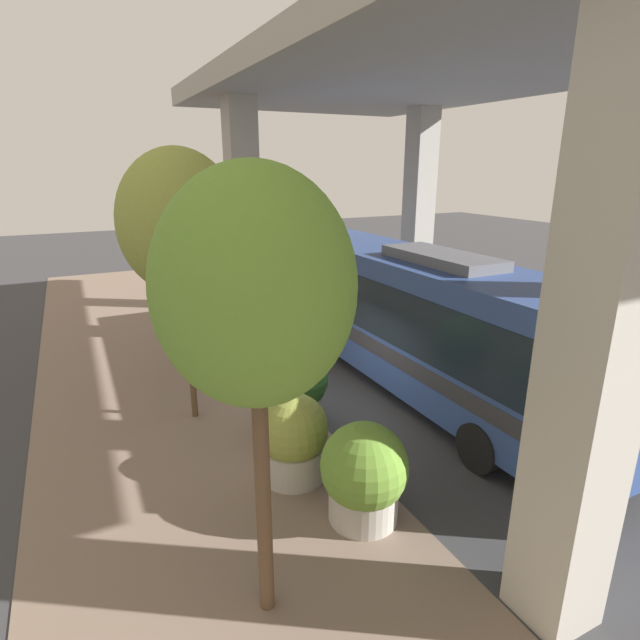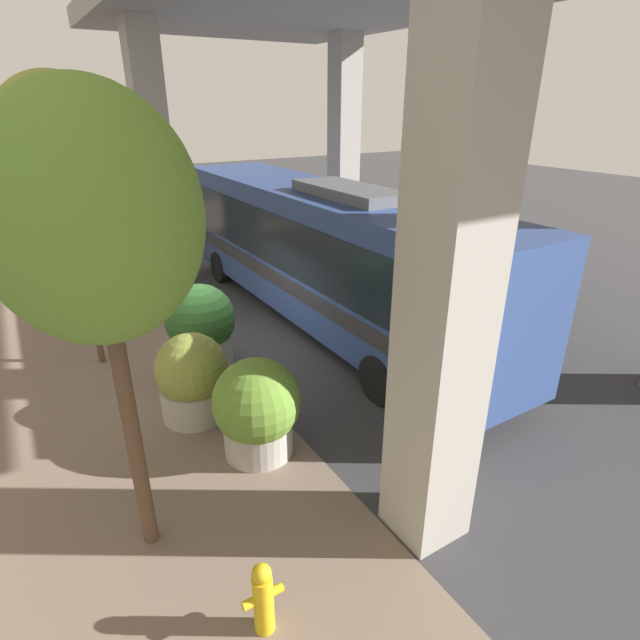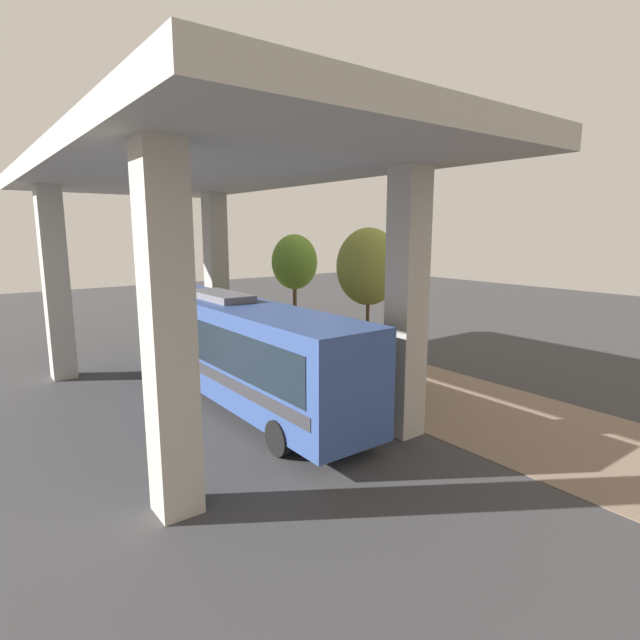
% 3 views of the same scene
% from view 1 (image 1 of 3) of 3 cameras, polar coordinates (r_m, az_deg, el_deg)
% --- Properties ---
extents(ground_plane, '(80.00, 80.00, 0.00)m').
position_cam_1_polar(ground_plane, '(12.08, -0.68, -11.08)').
color(ground_plane, '#38383A').
rests_on(ground_plane, ground).
extents(sidewalk_strip, '(6.00, 40.00, 0.02)m').
position_cam_1_polar(sidewalk_strip, '(11.27, -14.97, -13.92)').
color(sidewalk_strip, '#7A6656').
rests_on(sidewalk_strip, ground).
extents(overpass, '(9.40, 20.49, 8.36)m').
position_cam_1_polar(overpass, '(12.97, 16.83, 23.59)').
color(overpass, '#ADA89E').
rests_on(overpass, ground).
extents(bus, '(2.63, 12.77, 3.79)m').
position_cam_1_polar(bus, '(13.45, 9.79, 1.12)').
color(bus, '#334C8C').
rests_on(bus, ground).
extents(planter_front, '(1.34, 1.34, 1.69)m').
position_cam_1_polar(planter_front, '(9.67, -3.04, -13.35)').
color(planter_front, '#ADA89E').
rests_on(planter_front, ground).
extents(planter_middle, '(1.53, 1.53, 1.98)m').
position_cam_1_polar(planter_middle, '(11.26, -2.91, -7.66)').
color(planter_middle, '#ADA89E').
rests_on(planter_middle, ground).
extents(planter_back, '(1.47, 1.47, 1.75)m').
position_cam_1_polar(planter_back, '(8.64, 5.07, -17.14)').
color(planter_back, '#ADA89E').
rests_on(planter_back, ground).
extents(street_tree_near, '(2.57, 2.57, 6.13)m').
position_cam_1_polar(street_tree_near, '(11.14, -15.77, 10.65)').
color(street_tree_near, brown).
rests_on(street_tree_near, ground).
extents(street_tree_far, '(2.26, 2.26, 5.82)m').
position_cam_1_polar(street_tree_far, '(5.53, -7.45, 3.46)').
color(street_tree_far, brown).
rests_on(street_tree_far, ground).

